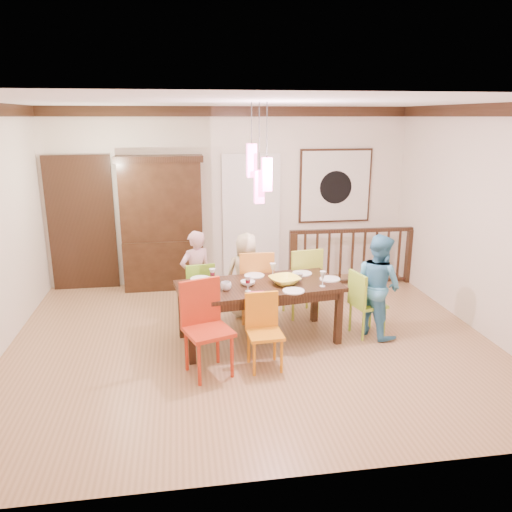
{
  "coord_description": "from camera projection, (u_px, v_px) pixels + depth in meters",
  "views": [
    {
      "loc": [
        -0.83,
        -5.73,
        2.74
      ],
      "look_at": [
        0.09,
        0.26,
        1.04
      ],
      "focal_mm": 35.0,
      "sensor_mm": 36.0,
      "label": 1
    }
  ],
  "objects": [
    {
      "name": "floor",
      "position": [
        252.0,
        341.0,
        6.31
      ],
      "size": [
        6.0,
        6.0,
        0.0
      ],
      "primitive_type": "plane",
      "color": "#987149",
      "rests_on": "ground"
    },
    {
      "name": "ceiling",
      "position": [
        251.0,
        102.0,
        5.53
      ],
      "size": [
        6.0,
        6.0,
        0.0
      ],
      "primitive_type": "plane",
      "rotation": [
        3.14,
        0.0,
        0.0
      ],
      "color": "white",
      "rests_on": "wall_back"
    },
    {
      "name": "wall_back",
      "position": [
        230.0,
        197.0,
        8.3
      ],
      "size": [
        6.0,
        0.0,
        6.0
      ],
      "primitive_type": "plane",
      "rotation": [
        1.57,
        0.0,
        0.0
      ],
      "color": "silver",
      "rests_on": "floor"
    },
    {
      "name": "wall_right",
      "position": [
        484.0,
        221.0,
        6.36
      ],
      "size": [
        0.0,
        5.0,
        5.0
      ],
      "primitive_type": "plane",
      "rotation": [
        1.57,
        0.0,
        -1.57
      ],
      "color": "silver",
      "rests_on": "floor"
    },
    {
      "name": "crown_molding",
      "position": [
        251.0,
        109.0,
        5.55
      ],
      "size": [
        6.0,
        5.0,
        0.16
      ],
      "primitive_type": null,
      "color": "black",
      "rests_on": "wall_back"
    },
    {
      "name": "panel_door",
      "position": [
        82.0,
        226.0,
        8.01
      ],
      "size": [
        1.04,
        0.07,
        2.24
      ],
      "primitive_type": "cube",
      "color": "black",
      "rests_on": "wall_back"
    },
    {
      "name": "white_doorway",
      "position": [
        251.0,
        220.0,
        8.43
      ],
      "size": [
        0.97,
        0.05,
        2.22
      ],
      "primitive_type": "cube",
      "color": "silver",
      "rests_on": "wall_back"
    },
    {
      "name": "painting",
      "position": [
        335.0,
        186.0,
        8.49
      ],
      "size": [
        1.25,
        0.06,
        1.25
      ],
      "color": "black",
      "rests_on": "wall_back"
    },
    {
      "name": "pendant_cluster",
      "position": [
        259.0,
        173.0,
        5.78
      ],
      "size": [
        0.27,
        0.21,
        1.14
      ],
      "color": "#EF4798",
      "rests_on": "ceiling"
    },
    {
      "name": "dining_table",
      "position": [
        259.0,
        291.0,
        6.17
      ],
      "size": [
        2.1,
        1.17,
        0.75
      ],
      "rotation": [
        0.0,
        0.0,
        0.14
      ],
      "color": "black",
      "rests_on": "floor"
    },
    {
      "name": "chair_far_left",
      "position": [
        199.0,
        287.0,
        6.83
      ],
      "size": [
        0.44,
        0.44,
        0.86
      ],
      "rotation": [
        0.0,
        0.0,
        3.28
      ],
      "color": "#7FC52B",
      "rests_on": "floor"
    },
    {
      "name": "chair_far_mid",
      "position": [
        255.0,
        280.0,
        6.84
      ],
      "size": [
        0.48,
        0.48,
        1.02
      ],
      "rotation": [
        0.0,
        0.0,
        3.1
      ],
      "color": "#BE7226",
      "rests_on": "floor"
    },
    {
      "name": "chair_far_right",
      "position": [
        301.0,
        276.0,
        7.02
      ],
      "size": [
        0.52,
        0.52,
        1.01
      ],
      "rotation": [
        0.0,
        0.0,
        3.3
      ],
      "color": "#A1B432",
      "rests_on": "floor"
    },
    {
      "name": "chair_near_left",
      "position": [
        208.0,
        324.0,
        5.36
      ],
      "size": [
        0.6,
        0.6,
        1.04
      ],
      "rotation": [
        0.0,
        0.0,
        0.34
      ],
      "color": "#B22C14",
      "rests_on": "floor"
    },
    {
      "name": "chair_near_mid",
      "position": [
        265.0,
        328.0,
        5.52
      ],
      "size": [
        0.4,
        0.4,
        0.84
      ],
      "rotation": [
        0.0,
        0.0,
        0.06
      ],
      "color": "orange",
      "rests_on": "floor"
    },
    {
      "name": "chair_end_right",
      "position": [
        368.0,
        299.0,
        6.39
      ],
      "size": [
        0.46,
        0.46,
        0.85
      ],
      "rotation": [
        0.0,
        0.0,
        1.78
      ],
      "color": "#93BF30",
      "rests_on": "floor"
    },
    {
      "name": "china_hutch",
      "position": [
        162.0,
        223.0,
        8.04
      ],
      "size": [
        1.36,
        0.46,
        2.16
      ],
      "color": "black",
      "rests_on": "floor"
    },
    {
      "name": "balustrade",
      "position": [
        352.0,
        256.0,
        8.33
      ],
      "size": [
        2.15,
        0.12,
        0.96
      ],
      "rotation": [
        0.0,
        0.0,
        -0.02
      ],
      "color": "black",
      "rests_on": "floor"
    },
    {
      "name": "person_far_left",
      "position": [
        196.0,
        276.0,
        6.85
      ],
      "size": [
        0.55,
        0.47,
        1.27
      ],
      "primitive_type": "imported",
      "rotation": [
        0.0,
        0.0,
        3.59
      ],
      "color": "beige",
      "rests_on": "floor"
    },
    {
      "name": "person_far_mid",
      "position": [
        247.0,
        275.0,
        6.96
      ],
      "size": [
        0.64,
        0.47,
        1.21
      ],
      "primitive_type": "imported",
      "rotation": [
        0.0,
        0.0,
        2.99
      ],
      "color": "beige",
      "rests_on": "floor"
    },
    {
      "name": "person_end_right",
      "position": [
        378.0,
        285.0,
        6.35
      ],
      "size": [
        0.72,
        0.8,
        1.33
      ],
      "primitive_type": "imported",
      "rotation": [
        0.0,
        0.0,
        1.98
      ],
      "color": "#4595C3",
      "rests_on": "floor"
    },
    {
      "name": "serving_bowl",
      "position": [
        285.0,
        280.0,
        6.15
      ],
      "size": [
        0.46,
        0.46,
        0.09
      ],
      "primitive_type": "imported",
      "rotation": [
        0.0,
        0.0,
        0.34
      ],
      "color": "#F8E846",
      "rests_on": "dining_table"
    },
    {
      "name": "small_bowl",
      "position": [
        248.0,
        283.0,
        6.09
      ],
      "size": [
        0.23,
        0.23,
        0.06
      ],
      "primitive_type": "imported",
      "rotation": [
        0.0,
        0.0,
        -0.34
      ],
      "color": "white",
      "rests_on": "dining_table"
    },
    {
      "name": "cup_left",
      "position": [
        226.0,
        286.0,
        5.91
      ],
      "size": [
        0.15,
        0.15,
        0.1
      ],
      "primitive_type": "imported",
      "rotation": [
        0.0,
        0.0,
        0.25
      ],
      "color": "silver",
      "rests_on": "dining_table"
    },
    {
      "name": "cup_right",
      "position": [
        299.0,
        276.0,
        6.29
      ],
      "size": [
        0.1,
        0.1,
        0.09
      ],
      "primitive_type": "imported",
      "rotation": [
        0.0,
        0.0,
        -0.08
      ],
      "color": "silver",
      "rests_on": "dining_table"
    },
    {
      "name": "plate_far_left",
      "position": [
        201.0,
        279.0,
        6.32
      ],
      "size": [
        0.26,
        0.26,
        0.01
      ],
      "primitive_type": "cylinder",
      "color": "white",
      "rests_on": "dining_table"
    },
    {
      "name": "plate_far_mid",
      "position": [
        254.0,
        276.0,
        6.45
      ],
      "size": [
        0.26,
        0.26,
        0.01
      ],
      "primitive_type": "cylinder",
      "color": "white",
      "rests_on": "dining_table"
    },
    {
      "name": "plate_far_right",
      "position": [
        302.0,
        273.0,
        6.54
      ],
      "size": [
        0.26,
        0.26,
        0.01
      ],
      "primitive_type": "cylinder",
      "color": "white",
      "rests_on": "dining_table"
    },
    {
      "name": "plate_near_left",
      "position": [
        204.0,
        295.0,
        5.73
      ],
      "size": [
        0.26,
        0.26,
        0.01
      ],
      "primitive_type": "cylinder",
      "color": "white",
      "rests_on": "dining_table"
    },
    {
      "name": "plate_near_mid",
      "position": [
        294.0,
        291.0,
        5.88
      ],
      "size": [
        0.26,
        0.26,
        0.01
      ],
      "primitive_type": "cylinder",
      "color": "white",
      "rests_on": "dining_table"
    },
    {
      "name": "plate_end_right",
      "position": [
        330.0,
        279.0,
        6.31
      ],
      "size": [
        0.26,
        0.26,
        0.01
      ],
      "primitive_type": "cylinder",
      "color": "white",
      "rests_on": "dining_table"
    },
    {
      "name": "wine_glass_a",
      "position": [
        213.0,
        276.0,
        6.14
      ],
      "size": [
        0.08,
        0.08,
        0.19
      ],
      "primitive_type": null,
      "color": "#590C19",
      "rests_on": "dining_table"
    },
    {
      "name": "wine_glass_b",
      "position": [
        273.0,
        271.0,
        6.37
      ],
      "size": [
        0.08,
        0.08,
        0.19
      ],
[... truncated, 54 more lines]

